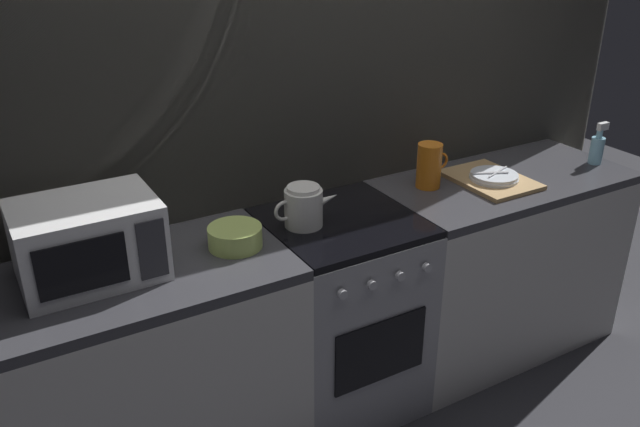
# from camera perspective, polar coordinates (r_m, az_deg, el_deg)

# --- Properties ---
(ground_plane) EXTENTS (8.00, 8.00, 0.00)m
(ground_plane) POSITION_cam_1_polar(r_m,az_deg,el_deg) (3.16, 1.62, -15.40)
(ground_plane) COLOR #2D2D33
(back_wall) EXTENTS (3.60, 0.05, 2.40)m
(back_wall) POSITION_cam_1_polar(r_m,az_deg,el_deg) (2.82, -1.56, 7.45)
(back_wall) COLOR #B2AD9E
(back_wall) RESTS_ON ground_plane
(counter_left) EXTENTS (1.20, 0.60, 0.90)m
(counter_left) POSITION_cam_1_polar(r_m,az_deg,el_deg) (2.62, -15.77, -13.76)
(counter_left) COLOR silver
(counter_left) RESTS_ON ground_plane
(stove_unit) EXTENTS (0.60, 0.63, 0.90)m
(stove_unit) POSITION_cam_1_polar(r_m,az_deg,el_deg) (2.89, 1.74, -8.61)
(stove_unit) COLOR #9E9EA3
(stove_unit) RESTS_ON ground_plane
(counter_right) EXTENTS (1.20, 0.60, 0.90)m
(counter_right) POSITION_cam_1_polar(r_m,az_deg,el_deg) (3.39, 14.81, -4.07)
(counter_right) COLOR silver
(counter_right) RESTS_ON ground_plane
(microwave) EXTENTS (0.46, 0.35, 0.27)m
(microwave) POSITION_cam_1_polar(r_m,az_deg,el_deg) (2.34, -19.26, -2.19)
(microwave) COLOR white
(microwave) RESTS_ON counter_left
(kettle) EXTENTS (0.28, 0.15, 0.17)m
(kettle) POSITION_cam_1_polar(r_m,az_deg,el_deg) (2.59, -1.40, 0.61)
(kettle) COLOR white
(kettle) RESTS_ON stove_unit
(mixing_bowl) EXTENTS (0.20, 0.20, 0.08)m
(mixing_bowl) POSITION_cam_1_polar(r_m,az_deg,el_deg) (2.46, -7.25, -2.03)
(mixing_bowl) COLOR #B7D166
(mixing_bowl) RESTS_ON counter_left
(pitcher) EXTENTS (0.16, 0.11, 0.20)m
(pitcher) POSITION_cam_1_polar(r_m,az_deg,el_deg) (2.99, 9.35, 4.08)
(pitcher) COLOR orange
(pitcher) RESTS_ON counter_right
(dish_pile) EXTENTS (0.30, 0.40, 0.06)m
(dish_pile) POSITION_cam_1_polar(r_m,az_deg,el_deg) (3.12, 14.49, 2.91)
(dish_pile) COLOR tan
(dish_pile) RESTS_ON counter_right
(spray_bottle) EXTENTS (0.08, 0.06, 0.20)m
(spray_bottle) POSITION_cam_1_polar(r_m,az_deg,el_deg) (3.50, 22.65, 5.22)
(spray_bottle) COLOR #8CCCE5
(spray_bottle) RESTS_ON counter_right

